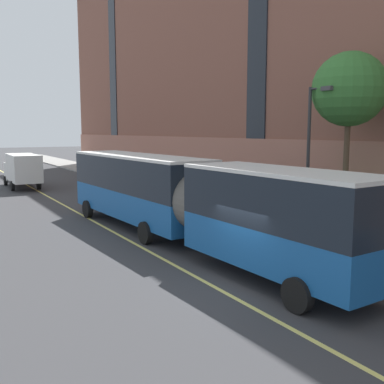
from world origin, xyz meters
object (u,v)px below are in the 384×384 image
parked_car_red_5 (94,173)px  street_lamp (312,143)px  street_tree_mid_block (349,90)px  fire_hydrant (299,221)px  parked_car_silver_4 (195,198)px  parked_car_silver_2 (141,185)px  box_truck (22,169)px  city_bus (180,196)px

parked_car_red_5 → street_lamp: street_lamp is taller
street_tree_mid_block → fire_hydrant: size_ratio=11.82×
street_tree_mid_block → parked_car_silver_4: bearing=110.9°
parked_car_silver_2 → street_tree_mid_block: (3.50, -16.50, 6.08)m
parked_car_silver_2 → box_truck: (-7.06, 9.25, 0.92)m
city_bus → parked_car_red_5: (4.77, 26.33, -1.37)m
city_bus → street_lamp: (6.50, -1.25, 2.19)m
box_truck → fire_hydrant: size_ratio=10.21×
parked_car_silver_2 → fire_hydrant: 15.39m
city_bus → box_truck: city_bus is taller
street_lamp → street_tree_mid_block: bearing=-20.9°
street_lamp → city_bus: bearing=169.1°
street_tree_mid_block → street_lamp: (-1.66, 0.63, -2.51)m
parked_car_red_5 → fire_hydrant: (1.63, -27.00, -0.29)m
city_bus → fire_hydrant: 6.65m
box_truck → parked_car_red_5: bearing=19.0°
parked_car_red_5 → box_truck: size_ratio=0.61×
parked_car_silver_2 → box_truck: 11.67m
city_bus → street_tree_mid_block: street_tree_mid_block is taller
parked_car_silver_2 → street_lamp: 16.37m
street_lamp → parked_car_silver_2: bearing=96.6°
parked_car_silver_4 → parked_car_red_5: size_ratio=1.06×
parked_car_red_5 → street_tree_mid_block: street_tree_mid_block is taller
parked_car_silver_2 → parked_car_silver_4: (0.16, -7.75, 0.00)m
parked_car_red_5 → street_tree_mid_block: 29.06m
parked_car_silver_2 → parked_car_silver_4: 7.75m
parked_car_silver_4 → box_truck: (-7.21, 17.00, 0.91)m
parked_car_silver_4 → city_bus: bearing=-125.0°
city_bus → street_tree_mid_block: (8.16, -1.88, 4.70)m
parked_car_red_5 → box_truck: (-7.17, -2.47, 0.91)m
city_bus → parked_car_silver_4: city_bus is taller
parked_car_red_5 → box_truck: box_truck is taller
parked_car_red_5 → street_lamp: bearing=-86.4°
parked_car_silver_2 → parked_car_silver_4: same height
street_lamp → fire_hydrant: (-0.10, 0.58, -3.85)m
box_truck → street_tree_mid_block: (10.56, -25.75, 5.16)m
parked_car_silver_4 → fire_hydrant: 7.71m
box_truck → fire_hydrant: 26.09m
city_bus → parked_car_silver_2: (4.66, 14.62, -1.38)m
fire_hydrant → parked_car_silver_4: bearing=101.9°
parked_car_red_5 → fire_hydrant: size_ratio=6.28×
box_truck → parked_car_silver_4: bearing=-67.0°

